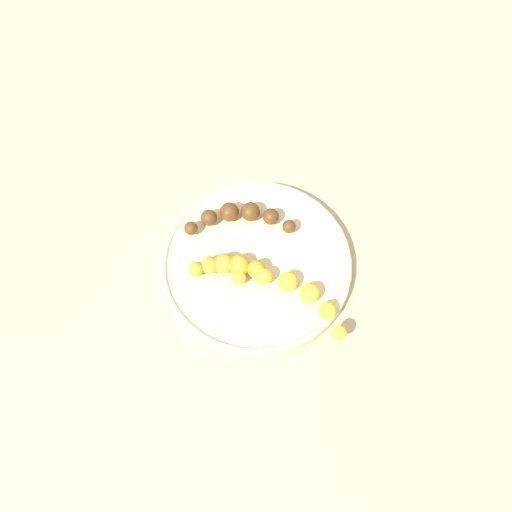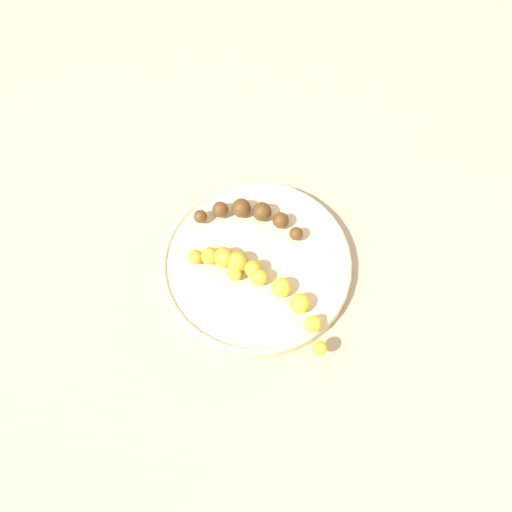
% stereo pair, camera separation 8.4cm
% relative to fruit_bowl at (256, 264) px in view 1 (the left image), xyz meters
% --- Properties ---
extents(ground_plane, '(2.40, 2.40, 0.00)m').
position_rel_fruit_bowl_xyz_m(ground_plane, '(0.00, 0.00, -0.01)').
color(ground_plane, tan).
extents(fruit_bowl, '(0.28, 0.28, 0.02)m').
position_rel_fruit_bowl_xyz_m(fruit_bowl, '(0.00, 0.00, 0.00)').
color(fruit_bowl, beige).
rests_on(fruit_bowl, ground_plane).
extents(banana_yellow, '(0.16, 0.11, 0.03)m').
position_rel_fruit_bowl_xyz_m(banana_yellow, '(-0.05, 0.06, 0.02)').
color(banana_yellow, yellow).
rests_on(banana_yellow, fruit_bowl).
extents(banana_overripe, '(0.17, 0.05, 0.03)m').
position_rel_fruit_bowl_xyz_m(banana_overripe, '(0.02, -0.07, 0.02)').
color(banana_overripe, '#593819').
rests_on(banana_overripe, fruit_bowl).
extents(banana_spotted, '(0.12, 0.05, 0.03)m').
position_rel_fruit_bowl_xyz_m(banana_spotted, '(0.04, 0.01, 0.02)').
color(banana_spotted, gold).
rests_on(banana_spotted, fruit_bowl).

